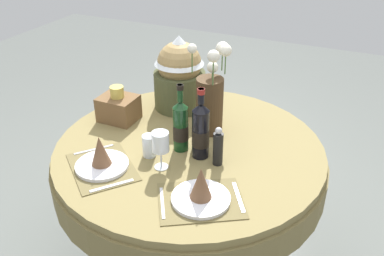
{
  "coord_description": "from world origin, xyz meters",
  "views": [
    {
      "loc": [
        0.73,
        -1.56,
        1.84
      ],
      "look_at": [
        0.0,
        0.03,
        0.83
      ],
      "focal_mm": 39.0,
      "sensor_mm": 36.0,
      "label": 1
    }
  ],
  "objects_px": {
    "place_setting_right": "(201,192)",
    "woven_basket_side_left": "(118,107)",
    "wine_bottle_left": "(201,131)",
    "pepper_mill": "(218,147)",
    "tumbler_near_right": "(149,146)",
    "wine_bottle_centre": "(181,126)",
    "dining_table": "(189,168)",
    "place_setting_left": "(101,159)",
    "gift_tub_back_left": "(179,71)",
    "flower_vase": "(211,98)",
    "wine_glass_left": "(160,143)"
  },
  "relations": [
    {
      "from": "dining_table",
      "to": "tumbler_near_right",
      "type": "relative_size",
      "value": 12.45
    },
    {
      "from": "wine_glass_left",
      "to": "woven_basket_side_left",
      "type": "relative_size",
      "value": 0.93
    },
    {
      "from": "place_setting_right",
      "to": "wine_bottle_left",
      "type": "relative_size",
      "value": 1.23
    },
    {
      "from": "wine_bottle_left",
      "to": "wine_glass_left",
      "type": "distance_m",
      "value": 0.2
    },
    {
      "from": "pepper_mill",
      "to": "woven_basket_side_left",
      "type": "height_order",
      "value": "woven_basket_side_left"
    },
    {
      "from": "wine_bottle_centre",
      "to": "gift_tub_back_left",
      "type": "distance_m",
      "value": 0.46
    },
    {
      "from": "dining_table",
      "to": "pepper_mill",
      "type": "height_order",
      "value": "pepper_mill"
    },
    {
      "from": "place_setting_right",
      "to": "wine_bottle_left",
      "type": "bearing_deg",
      "value": 113.93
    },
    {
      "from": "dining_table",
      "to": "flower_vase",
      "type": "bearing_deg",
      "value": 78.76
    },
    {
      "from": "dining_table",
      "to": "tumbler_near_right",
      "type": "distance_m",
      "value": 0.28
    },
    {
      "from": "flower_vase",
      "to": "gift_tub_back_left",
      "type": "xyz_separation_m",
      "value": [
        -0.26,
        0.18,
        0.03
      ]
    },
    {
      "from": "flower_vase",
      "to": "tumbler_near_right",
      "type": "bearing_deg",
      "value": -116.39
    },
    {
      "from": "dining_table",
      "to": "place_setting_left",
      "type": "height_order",
      "value": "place_setting_left"
    },
    {
      "from": "gift_tub_back_left",
      "to": "dining_table",
      "type": "bearing_deg",
      "value": -57.79
    },
    {
      "from": "gift_tub_back_left",
      "to": "place_setting_right",
      "type": "bearing_deg",
      "value": -58.23
    },
    {
      "from": "place_setting_left",
      "to": "place_setting_right",
      "type": "xyz_separation_m",
      "value": [
        0.5,
        -0.03,
        0.0
      ]
    },
    {
      "from": "dining_table",
      "to": "wine_bottle_centre",
      "type": "distance_m",
      "value": 0.27
    },
    {
      "from": "wine_bottle_centre",
      "to": "gift_tub_back_left",
      "type": "xyz_separation_m",
      "value": [
        -0.2,
        0.41,
        0.09
      ]
    },
    {
      "from": "flower_vase",
      "to": "gift_tub_back_left",
      "type": "bearing_deg",
      "value": 145.29
    },
    {
      "from": "place_setting_left",
      "to": "gift_tub_back_left",
      "type": "height_order",
      "value": "gift_tub_back_left"
    },
    {
      "from": "flower_vase",
      "to": "wine_glass_left",
      "type": "distance_m",
      "value": 0.41
    },
    {
      "from": "place_setting_right",
      "to": "pepper_mill",
      "type": "bearing_deg",
      "value": 97.38
    },
    {
      "from": "place_setting_right",
      "to": "wine_bottle_left",
      "type": "distance_m",
      "value": 0.34
    },
    {
      "from": "place_setting_right",
      "to": "woven_basket_side_left",
      "type": "distance_m",
      "value": 0.81
    },
    {
      "from": "flower_vase",
      "to": "tumbler_near_right",
      "type": "xyz_separation_m",
      "value": [
        -0.17,
        -0.34,
        -0.13
      ]
    },
    {
      "from": "tumbler_near_right",
      "to": "wine_bottle_centre",
      "type": "bearing_deg",
      "value": 45.89
    },
    {
      "from": "tumbler_near_right",
      "to": "wine_bottle_left",
      "type": "bearing_deg",
      "value": 23.96
    },
    {
      "from": "dining_table",
      "to": "place_setting_right",
      "type": "height_order",
      "value": "place_setting_right"
    },
    {
      "from": "wine_glass_left",
      "to": "gift_tub_back_left",
      "type": "bearing_deg",
      "value": 108.18
    },
    {
      "from": "flower_vase",
      "to": "pepper_mill",
      "type": "distance_m",
      "value": 0.32
    },
    {
      "from": "place_setting_left",
      "to": "pepper_mill",
      "type": "height_order",
      "value": "pepper_mill"
    },
    {
      "from": "wine_bottle_left",
      "to": "place_setting_left",
      "type": "bearing_deg",
      "value": -143.35
    },
    {
      "from": "place_setting_left",
      "to": "pepper_mill",
      "type": "distance_m",
      "value": 0.52
    },
    {
      "from": "dining_table",
      "to": "wine_glass_left",
      "type": "bearing_deg",
      "value": -99.2
    },
    {
      "from": "wine_bottle_left",
      "to": "gift_tub_back_left",
      "type": "relative_size",
      "value": 0.82
    },
    {
      "from": "wine_bottle_left",
      "to": "pepper_mill",
      "type": "height_order",
      "value": "wine_bottle_left"
    },
    {
      "from": "wine_bottle_left",
      "to": "woven_basket_side_left",
      "type": "relative_size",
      "value": 1.78
    },
    {
      "from": "woven_basket_side_left",
      "to": "place_setting_right",
      "type": "bearing_deg",
      "value": -33.13
    },
    {
      "from": "place_setting_left",
      "to": "tumbler_near_right",
      "type": "bearing_deg",
      "value": 50.03
    },
    {
      "from": "place_setting_left",
      "to": "place_setting_right",
      "type": "bearing_deg",
      "value": -3.1
    },
    {
      "from": "pepper_mill",
      "to": "wine_bottle_centre",
      "type": "bearing_deg",
      "value": 168.35
    },
    {
      "from": "woven_basket_side_left",
      "to": "wine_bottle_left",
      "type": "bearing_deg",
      "value": -14.71
    },
    {
      "from": "wine_glass_left",
      "to": "tumbler_near_right",
      "type": "xyz_separation_m",
      "value": [
        -0.1,
        0.06,
        -0.08
      ]
    },
    {
      "from": "dining_table",
      "to": "pepper_mill",
      "type": "bearing_deg",
      "value": -25.76
    },
    {
      "from": "wine_glass_left",
      "to": "flower_vase",
      "type": "bearing_deg",
      "value": 79.89
    },
    {
      "from": "place_setting_left",
      "to": "wine_bottle_left",
      "type": "height_order",
      "value": "wine_bottle_left"
    },
    {
      "from": "place_setting_left",
      "to": "tumbler_near_right",
      "type": "relative_size",
      "value": 3.97
    },
    {
      "from": "place_setting_left",
      "to": "wine_glass_left",
      "type": "relative_size",
      "value": 2.36
    },
    {
      "from": "wine_bottle_left",
      "to": "pepper_mill",
      "type": "relative_size",
      "value": 1.81
    },
    {
      "from": "place_setting_left",
      "to": "tumbler_near_right",
      "type": "xyz_separation_m",
      "value": [
        0.15,
        0.17,
        0.01
      ]
    }
  ]
}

